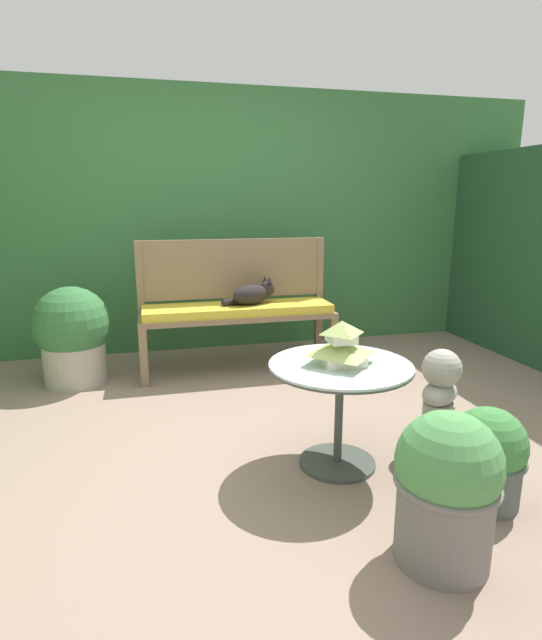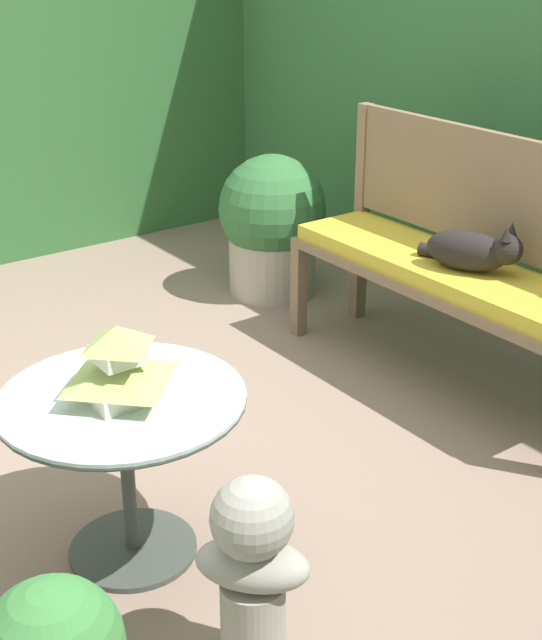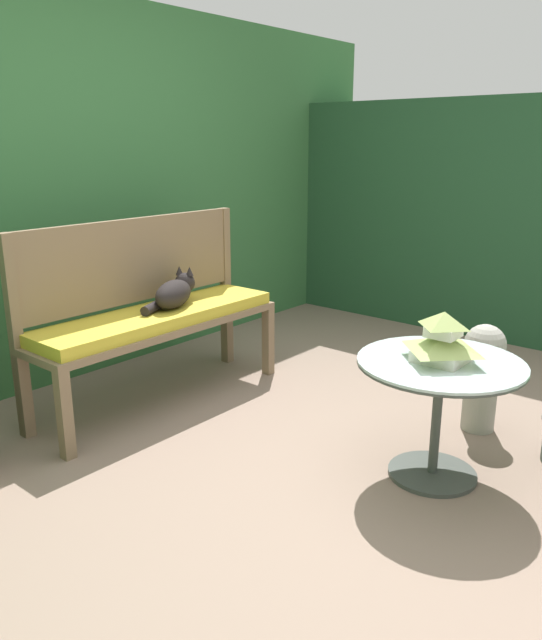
{
  "view_description": "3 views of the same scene",
  "coord_description": "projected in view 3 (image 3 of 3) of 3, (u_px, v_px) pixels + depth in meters",
  "views": [
    {
      "loc": [
        -0.62,
        -2.69,
        1.38
      ],
      "look_at": [
        0.12,
        0.3,
        0.65
      ],
      "focal_mm": 28.0,
      "sensor_mm": 36.0,
      "label": 1
    },
    {
      "loc": [
        2.44,
        -1.42,
        1.84
      ],
      "look_at": [
        -0.03,
        0.39,
        0.48
      ],
      "focal_mm": 50.0,
      "sensor_mm": 36.0,
      "label": 2
    },
    {
      "loc": [
        -2.17,
        -1.51,
        1.51
      ],
      "look_at": [
        0.18,
        0.47,
        0.62
      ],
      "focal_mm": 35.0,
      "sensor_mm": 36.0,
      "label": 3
    }
  ],
  "objects": [
    {
      "name": "foliage_hedge_right",
      "position": [
        516.0,
        219.0,
        4.91
      ],
      "size": [
        0.7,
        3.58,
        1.83
      ],
      "primitive_type": "cube",
      "color": "#234C2D",
      "rests_on": "ground"
    },
    {
      "name": "ground",
      "position": [
        322.0,
        472.0,
        2.95
      ],
      "size": [
        30.0,
        30.0,
        0.0
      ],
      "primitive_type": "plane",
      "color": "gray"
    },
    {
      "name": "bench_backrest",
      "position": [
        134.0,
        270.0,
        3.67
      ],
      "size": [
        1.58,
        0.06,
        1.08
      ],
      "color": "#7F664C",
      "rests_on": "ground"
    },
    {
      "name": "cat",
      "position": [
        175.0,
        292.0,
        3.67
      ],
      "size": [
        0.46,
        0.28,
        0.22
      ],
      "rotation": [
        0.0,
        0.0,
        0.4
      ],
      "color": "black",
      "rests_on": "garden_bench"
    },
    {
      "name": "foliage_hedge_back",
      "position": [
        32.0,
        191.0,
        4.08
      ],
      "size": [
        6.4,
        0.76,
        2.39
      ],
      "primitive_type": "cube",
      "color": "#38703D",
      "rests_on": "ground"
    },
    {
      "name": "patio_table",
      "position": [
        439.0,
        386.0,
        2.8
      ],
      "size": [
        0.74,
        0.74,
        0.57
      ],
      "color": "#424742",
      "rests_on": "ground"
    },
    {
      "name": "garden_bust",
      "position": [
        482.0,
        372.0,
        3.31
      ],
      "size": [
        0.34,
        0.33,
        0.59
      ],
      "rotation": [
        0.0,
        0.0,
        0.72
      ],
      "color": "#A39E93",
      "rests_on": "ground"
    },
    {
      "name": "garden_bench",
      "position": [
        159.0,
        324.0,
        3.62
      ],
      "size": [
        1.58,
        0.44,
        0.56
      ],
      "color": "#7F664C",
      "rests_on": "ground"
    },
    {
      "name": "pagoda_birdhouse",
      "position": [
        443.0,
        340.0,
        2.74
      ],
      "size": [
        0.29,
        0.29,
        0.23
      ],
      "color": "silver",
      "rests_on": "patio_table"
    }
  ]
}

